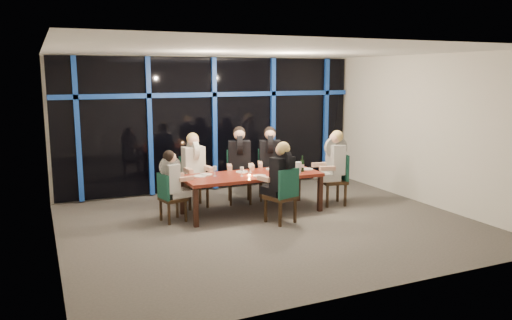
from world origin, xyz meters
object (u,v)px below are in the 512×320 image
object	(u,v)px
diner_far_left	(194,159)
diner_far_mid	(239,154)
diner_far_right	(270,153)
chair_end_right	(337,176)
chair_far_left	(193,178)
chair_far_right	(270,171)
wine_bottle	(302,165)
dining_table	(252,178)
chair_near_mid	(284,193)
diner_near_mid	(281,170)
chair_end_left	(169,195)
water_pitcher	(298,168)
diner_end_right	(334,157)
chair_far_mid	(239,173)
diner_end_left	(172,175)

from	to	relation	value
diner_far_left	diner_far_mid	world-z (taller)	diner_far_mid
diner_far_right	chair_end_right	bearing A→B (deg)	-18.99
chair_far_left	chair_far_right	bearing A→B (deg)	-7.32
wine_bottle	chair_far_right	bearing A→B (deg)	100.97
dining_table	chair_far_left	xyz separation A→B (m)	(-0.88, 0.92, -0.12)
chair_end_right	chair_far_left	bearing A→B (deg)	-101.38
chair_near_mid	diner_near_mid	distance (m)	0.40
chair_far_left	chair_end_left	world-z (taller)	chair_far_left
diner_far_right	diner_far_mid	bearing A→B (deg)	-157.54
chair_end_left	chair_near_mid	world-z (taller)	chair_near_mid
chair_end_right	diner_far_left	bearing A→B (deg)	-99.85
diner_far_left	water_pitcher	xyz separation A→B (m)	(1.71, -1.12, -0.10)
wine_bottle	chair_far_left	bearing A→B (deg)	149.57
diner_end_right	wine_bottle	distance (m)	0.76
diner_end_right	diner_near_mid	world-z (taller)	diner_end_right
wine_bottle	diner_far_mid	bearing A→B (deg)	134.17
chair_far_left	water_pitcher	xyz separation A→B (m)	(1.72, -1.20, 0.30)
chair_far_right	chair_far_mid	bearing A→B (deg)	-157.90
chair_near_mid	dining_table	bearing A→B (deg)	-91.96
chair_far_left	diner_far_right	world-z (taller)	diner_far_right
wine_bottle	diner_far_left	bearing A→B (deg)	151.44
chair_far_mid	diner_near_mid	distance (m)	1.70
dining_table	diner_end_left	xyz separation A→B (m)	(-1.52, 0.05, 0.16)
diner_far_left	wine_bottle	xyz separation A→B (m)	(1.86, -1.01, -0.09)
diner_near_mid	chair_near_mid	bearing A→B (deg)	90.00
dining_table	diner_end_right	bearing A→B (deg)	-3.93
chair_end_left	diner_end_right	bearing A→B (deg)	-104.99
diner_end_left	diner_near_mid	bearing A→B (deg)	-128.51
chair_far_mid	chair_far_right	bearing A→B (deg)	17.56
chair_far_right	chair_end_left	world-z (taller)	chair_far_right
chair_far_left	chair_near_mid	xyz separation A→B (m)	(1.11, -1.80, -0.01)
water_pitcher	chair_far_left	bearing A→B (deg)	124.48
chair_near_mid	water_pitcher	bearing A→B (deg)	-152.22
water_pitcher	diner_far_right	bearing A→B (deg)	74.03
chair_end_right	diner_end_right	size ratio (longest dim) A/B	1.03
diner_end_left	water_pitcher	bearing A→B (deg)	-110.28
chair_far_right	water_pitcher	world-z (taller)	chair_far_right
chair_far_right	diner_far_mid	xyz separation A→B (m)	(-0.72, -0.09, 0.43)
dining_table	diner_near_mid	xyz separation A→B (m)	(0.21, -0.80, 0.27)
chair_far_mid	diner_far_right	size ratio (longest dim) A/B	1.05
chair_far_mid	diner_far_left	xyz separation A→B (m)	(-0.96, -0.02, 0.37)
chair_far_mid	diner_far_mid	bearing A→B (deg)	-90.00
dining_table	diner_near_mid	size ratio (longest dim) A/B	2.69
diner_end_right	water_pitcher	world-z (taller)	diner_end_right
water_pitcher	diner_far_mid	bearing A→B (deg)	105.70
chair_near_mid	diner_far_right	bearing A→B (deg)	-124.37
chair_far_mid	chair_near_mid	distance (m)	1.75
chair_near_mid	diner_near_mid	world-z (taller)	diner_near_mid
chair_near_mid	diner_end_left	distance (m)	2.00
chair_end_right	diner_end_right	bearing A→B (deg)	-90.00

